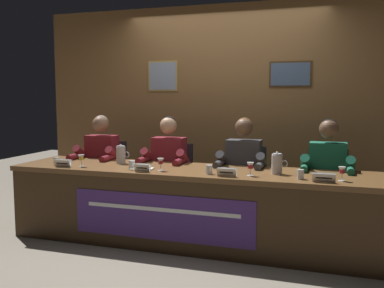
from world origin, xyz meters
TOP-DOWN VIEW (x-y plane):
  - ground_plane at (0.00, 0.00)m, footprint 12.00×12.00m
  - wall_back_panelled at (-0.00, 1.33)m, footprint 4.92×0.14m
  - conference_table at (-0.00, -0.12)m, footprint 3.72×0.82m
  - chair_far_left at (-1.28, 0.59)m, footprint 0.44×0.44m
  - panelist_far_left at (-1.28, 0.39)m, footprint 0.51×0.48m
  - nameplate_far_left at (-1.29, -0.30)m, footprint 0.18×0.06m
  - juice_glass_far_left at (-1.13, -0.21)m, footprint 0.06×0.06m
  - water_cup_far_left at (-1.42, -0.22)m, footprint 0.06×0.06m
  - chair_center_left at (-0.43, 0.59)m, footprint 0.44×0.44m
  - panelist_center_left at (-0.43, 0.39)m, footprint 0.51×0.48m
  - nameplate_center_left at (-0.40, -0.31)m, footprint 0.16×0.06m
  - juice_glass_center_left at (-0.26, -0.20)m, footprint 0.06×0.06m
  - water_cup_center_left at (-0.57, -0.19)m, footprint 0.06×0.06m
  - chair_center_right at (0.43, 0.59)m, footprint 0.44×0.44m
  - panelist_center_right at (0.43, 0.39)m, footprint 0.51×0.48m
  - nameplate_center_right at (0.42, -0.29)m, footprint 0.18×0.06m
  - juice_glass_center_right at (0.62, -0.19)m, footprint 0.06×0.06m
  - water_cup_center_right at (0.24, -0.22)m, footprint 0.06×0.06m
  - chair_far_right at (1.28, 0.59)m, footprint 0.44×0.44m
  - panelist_far_right at (1.28, 0.39)m, footprint 0.51×0.48m
  - nameplate_far_right at (1.26, -0.29)m, footprint 0.19×0.06m
  - juice_glass_far_right at (1.41, -0.19)m, footprint 0.06×0.06m
  - water_cup_far_right at (1.07, -0.21)m, footprint 0.06×0.06m
  - water_pitcher_left_side at (-0.83, 0.10)m, footprint 0.15×0.10m
  - water_pitcher_right_side at (0.84, -0.02)m, footprint 0.15×0.10m
  - document_stack_center_left at (-0.46, -0.18)m, footprint 0.22×0.16m

SIDE VIEW (x-z plane):
  - ground_plane at x=0.00m, z-range 0.00..0.00m
  - chair_far_left at x=-1.28m, z-range -0.01..0.91m
  - chair_center_left at x=-0.43m, z-range -0.01..0.91m
  - chair_center_right at x=0.43m, z-range -0.01..0.91m
  - chair_far_right at x=1.28m, z-range -0.01..0.91m
  - conference_table at x=0.00m, z-range 0.15..0.90m
  - panelist_far_left at x=-1.28m, z-range 0.11..1.35m
  - panelist_center_left at x=-0.43m, z-range 0.11..1.35m
  - panelist_center_right at x=0.43m, z-range 0.11..1.35m
  - panelist_far_right at x=1.28m, z-range 0.11..1.35m
  - document_stack_center_left at x=-0.46m, z-range 0.75..0.76m
  - water_cup_far_left at x=-1.42m, z-range 0.75..0.83m
  - water_cup_center_left at x=-0.57m, z-range 0.75..0.83m
  - water_cup_center_right at x=0.24m, z-range 0.75..0.83m
  - water_cup_far_right at x=1.07m, z-range 0.75..0.83m
  - nameplate_far_left at x=-1.29m, z-range 0.75..0.83m
  - nameplate_center_left at x=-0.40m, z-range 0.75..0.83m
  - nameplate_center_right at x=0.42m, z-range 0.75..0.83m
  - nameplate_far_right at x=1.26m, z-range 0.75..0.83m
  - juice_glass_far_left at x=-1.13m, z-range 0.77..0.90m
  - juice_glass_center_left at x=-0.26m, z-range 0.77..0.90m
  - juice_glass_center_right at x=0.62m, z-range 0.77..0.90m
  - juice_glass_far_right at x=1.41m, z-range 0.77..0.90m
  - water_pitcher_left_side at x=-0.83m, z-range 0.74..0.95m
  - water_pitcher_right_side at x=0.84m, z-range 0.74..0.95m
  - wall_back_panelled at x=0.00m, z-range 0.00..2.60m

